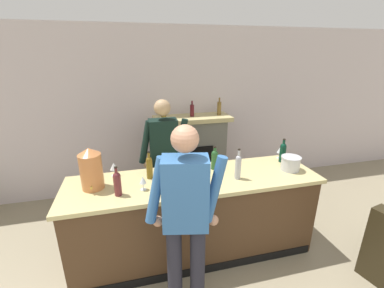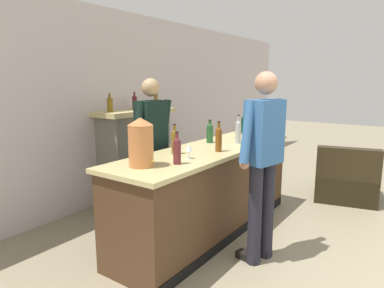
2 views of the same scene
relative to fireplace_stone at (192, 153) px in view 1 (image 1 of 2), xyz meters
The scene contains 16 objects.
wall_back_panel 0.95m from the fireplace_stone, 156.55° to the left, with size 12.00×0.07×2.75m.
bar_counter 1.58m from the fireplace_stone, 102.97° to the right, with size 2.82×0.79×1.00m.
fireplace_stone is the anchor object (origin of this frame).
person_customer 2.41m from the fireplace_stone, 105.35° to the right, with size 0.65×0.36×1.84m.
person_bartender 1.11m from the fireplace_stone, 124.62° to the right, with size 0.66×0.31×1.79m.
copper_dispenser 2.13m from the fireplace_stone, 133.84° to the right, with size 0.23×0.26×0.44m.
ice_bucket_steel 1.83m from the fireplace_stone, 63.10° to the right, with size 0.23×0.23×0.17m.
wine_bottle_cabernet_heavy 1.72m from the fireplace_stone, 86.26° to the right, with size 0.07×0.07×0.35m.
wine_bottle_merlot_tall 2.11m from the fireplace_stone, 124.70° to the right, with size 0.07×0.07×0.30m.
wine_bottle_chardonnay_pale 1.70m from the fireplace_stone, 120.84° to the right, with size 0.07×0.07×0.32m.
wine_bottle_burgundy_dark 1.84m from the fireplace_stone, 105.22° to the right, with size 0.07×0.07×0.33m.
wine_bottle_port_short 1.42m from the fireplace_stone, 92.51° to the right, with size 0.08×0.08×0.28m.
wine_bottle_rose_blush 1.66m from the fireplace_stone, 57.69° to the right, with size 0.08×0.08×0.31m.
wine_glass_near_bucket 1.94m from the fireplace_stone, 119.33° to the right, with size 0.07×0.07×0.15m.
wine_glass_front_right 1.80m from the fireplace_stone, 134.37° to the right, with size 0.09×0.09×0.16m.
wine_glass_back_row 1.58m from the fireplace_stone, 54.49° to the right, with size 0.08×0.08×0.16m.
Camera 1 is at (-0.41, -0.32, 2.32)m, focal length 24.00 mm.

